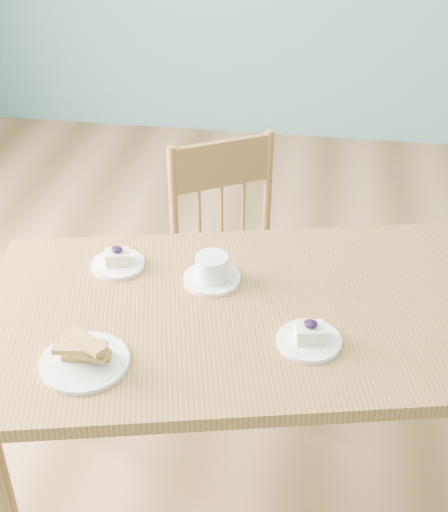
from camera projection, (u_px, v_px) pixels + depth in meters
The scene contains 7 objects.
room at pixel (435, 49), 1.60m from camera, with size 5.01×5.01×2.71m.
dining_table at pixel (244, 329), 1.89m from camera, with size 1.46×1.04×0.71m.
dining_chair at pixel (235, 262), 2.51m from camera, with size 0.52×0.52×0.86m.
cheesecake_plate_near at pixel (309, 337), 1.73m from camera, with size 0.16×0.16×0.07m.
cheesecake_plate_far at pixel (118, 261), 2.00m from camera, with size 0.15×0.15×0.06m.
coffee_cup at pixel (212, 271), 1.93m from camera, with size 0.16×0.16×0.08m.
biscotti_plate at pixel (84, 356), 1.66m from camera, with size 0.21×0.21×0.08m.
Camera 1 is at (-0.23, -1.64, 1.85)m, focal length 50.00 mm.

